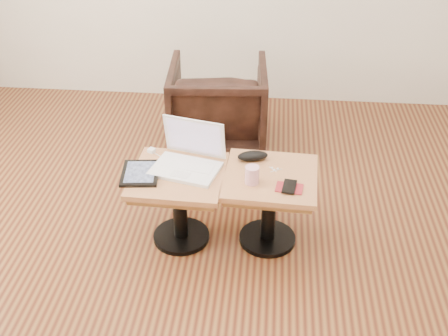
# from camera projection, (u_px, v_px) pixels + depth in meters

# --- Properties ---
(room_shell) EXTENTS (4.52, 4.52, 2.71)m
(room_shell) POSITION_uv_depth(u_px,v_px,m) (182.00, 37.00, 2.45)
(room_shell) COLOR #4B2014
(room_shell) RESTS_ON ground
(side_table_left) EXTENTS (0.53, 0.53, 0.47)m
(side_table_left) POSITION_uv_depth(u_px,v_px,m) (179.00, 190.00, 3.20)
(side_table_left) COLOR black
(side_table_left) RESTS_ON ground
(side_table_right) EXTENTS (0.54, 0.54, 0.47)m
(side_table_right) POSITION_uv_depth(u_px,v_px,m) (270.00, 192.00, 3.19)
(side_table_right) COLOR black
(side_table_right) RESTS_ON ground
(laptop) EXTENTS (0.43, 0.38, 0.26)m
(laptop) POSITION_uv_depth(u_px,v_px,m) (188.00, 159.00, 3.17)
(laptop) COLOR white
(laptop) RESTS_ON side_table_left
(tablet) EXTENTS (0.23, 0.28, 0.02)m
(tablet) POSITION_uv_depth(u_px,v_px,m) (140.00, 173.00, 3.12)
(tablet) COLOR black
(tablet) RESTS_ON side_table_left
(charging_adapter) EXTENTS (0.05, 0.05, 0.02)m
(charging_adapter) POSITION_uv_depth(u_px,v_px,m) (152.00, 150.00, 3.33)
(charging_adapter) COLOR white
(charging_adapter) RESTS_ON side_table_left
(glasses_case) EXTENTS (0.19, 0.12, 0.06)m
(glasses_case) POSITION_uv_depth(u_px,v_px,m) (253.00, 156.00, 3.24)
(glasses_case) COLOR black
(glasses_case) RESTS_ON side_table_right
(striped_cup) EXTENTS (0.09, 0.09, 0.10)m
(striped_cup) POSITION_uv_depth(u_px,v_px,m) (252.00, 175.00, 3.03)
(striped_cup) COLOR #DC5E89
(striped_cup) RESTS_ON side_table_right
(earbuds_tangle) EXTENTS (0.07, 0.05, 0.01)m
(earbuds_tangle) POSITION_uv_depth(u_px,v_px,m) (275.00, 169.00, 3.17)
(earbuds_tangle) COLOR white
(earbuds_tangle) RESTS_ON side_table_right
(phone_on_sleeve) EXTENTS (0.16, 0.14, 0.02)m
(phone_on_sleeve) POSITION_uv_depth(u_px,v_px,m) (289.00, 187.00, 3.01)
(phone_on_sleeve) COLOR maroon
(phone_on_sleeve) RESTS_ON side_table_right
(armchair) EXTENTS (0.75, 0.77, 0.66)m
(armchair) POSITION_uv_depth(u_px,v_px,m) (218.00, 106.00, 4.17)
(armchair) COLOR black
(armchair) RESTS_ON ground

